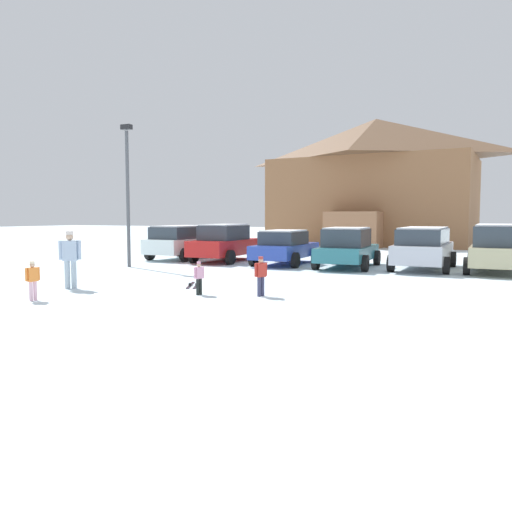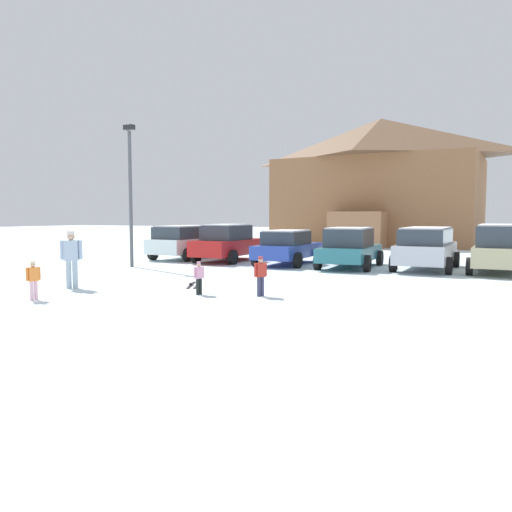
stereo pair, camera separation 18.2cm
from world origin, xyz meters
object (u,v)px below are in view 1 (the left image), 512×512
ski_lodge (375,181)px  parked_white_suv (182,241)px  parked_beige_suv (499,247)px  skier_adult_in_blue_parka (70,256)px  skier_child_in_pink_snowsuit (199,276)px  parked_blue_hatchback (285,247)px  skier_child_in_orange_jacket (33,278)px  parked_silver_wagon (424,247)px  pair_of_skis (194,285)px  skier_child_in_red_jacket (261,274)px  lamp_post (128,188)px  parked_teal_hatchback (347,247)px  parked_red_sedan (226,243)px

ski_lodge → parked_white_suv: 18.87m
parked_beige_suv → skier_adult_in_blue_parka: parked_beige_suv is taller
skier_child_in_pink_snowsuit → parked_beige_suv: bearing=51.7°
parked_blue_hatchback → skier_child_in_orange_jacket: size_ratio=4.37×
parked_beige_suv → parked_silver_wagon: bearing=-179.9°
skier_child_in_pink_snowsuit → pair_of_skis: size_ratio=0.61×
skier_child_in_orange_jacket → skier_child_in_red_jacket: bearing=31.9°
parked_blue_hatchback → skier_adult_in_blue_parka: skier_adult_in_blue_parka is taller
lamp_post → pair_of_skis: bearing=-33.7°
parked_teal_hatchback → skier_child_in_orange_jacket: size_ratio=4.44×
parked_beige_suv → lamp_post: bearing=-163.1°
skier_child_in_red_jacket → lamp_post: 9.66m
parked_red_sedan → parked_silver_wagon: 8.75m
parked_red_sedan → skier_child_in_red_jacket: size_ratio=4.20×
parked_blue_hatchback → skier_adult_in_blue_parka: 9.85m
skier_child_in_pink_snowsuit → parked_blue_hatchback: bearing=96.8°
parked_red_sedan → parked_blue_hatchback: bearing=-3.7°
parked_white_suv → skier_adult_in_blue_parka: 10.19m
parked_blue_hatchback → pair_of_skis: size_ratio=2.96×
pair_of_skis → lamp_post: size_ratio=0.25×
parked_beige_suv → skier_adult_in_blue_parka: (-11.27, -9.86, -0.02)m
parked_blue_hatchback → pair_of_skis: bearing=-90.3°
parked_red_sedan → parked_silver_wagon: parked_red_sedan is taller
parked_blue_hatchback → parked_silver_wagon: (5.69, 0.45, 0.13)m
ski_lodge → pair_of_skis: bearing=-90.2°
skier_child_in_orange_jacket → parked_blue_hatchback: bearing=79.0°
lamp_post → skier_adult_in_blue_parka: bearing=-66.0°
parked_white_suv → skier_child_in_pink_snowsuit: 11.38m
parked_teal_hatchback → pair_of_skis: 7.78m
parked_silver_wagon → skier_child_in_pink_snowsuit: bearing=-116.7°
parked_red_sedan → lamp_post: (-2.39, -3.94, 2.38)m
parked_beige_suv → skier_adult_in_blue_parka: size_ratio=2.62×
skier_child_in_orange_jacket → pair_of_skis: size_ratio=0.68×
skier_child_in_red_jacket → parked_beige_suv: bearing=57.0°
parked_beige_suv → pair_of_skis: size_ratio=3.00×
parked_silver_wagon → parked_white_suv: bearing=-179.9°
parked_silver_wagon → lamp_post: size_ratio=0.81×
parked_blue_hatchback → skier_adult_in_blue_parka: size_ratio=2.59×
parked_red_sedan → skier_adult_in_blue_parka: parked_red_sedan is taller
parked_red_sedan → skier_child_in_orange_jacket: bearing=-85.8°
ski_lodge → parked_silver_wagon: 18.82m
parked_white_suv → lamp_post: lamp_post is taller
ski_lodge → skier_child_in_pink_snowsuit: ski_lodge is taller
parked_white_suv → parked_silver_wagon: bearing=0.1°
ski_lodge → parked_teal_hatchback: (2.73, -18.14, -3.92)m
parked_blue_hatchback → parked_beige_suv: bearing=3.1°
skier_child_in_orange_jacket → skier_child_in_red_jacket: 5.71m
parked_white_suv → parked_beige_suv: size_ratio=0.93×
parked_blue_hatchback → parked_silver_wagon: 5.71m
parked_blue_hatchback → skier_child_in_red_jacket: size_ratio=4.13×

